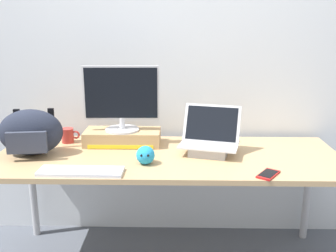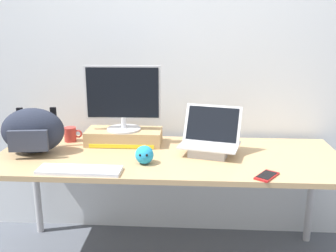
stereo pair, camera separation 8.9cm
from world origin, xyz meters
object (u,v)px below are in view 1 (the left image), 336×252
Objects in this scene: desktop_monitor at (121,99)px; open_laptop at (210,144)px; plush_toy at (145,155)px; coffee_mug at (68,135)px; cell_phone at (268,174)px; messenger_backpack at (31,133)px; toner_box_yellow at (123,137)px; external_keyboard at (81,171)px.

open_laptop is at bearing -18.17° from desktop_monitor.
open_laptop is at bearing 26.94° from plush_toy.
desktop_monitor reaches higher than coffee_mug.
messenger_backpack is at bearing -157.26° from cell_phone.
plush_toy is at bearing -19.13° from messenger_backpack.
toner_box_yellow is at bearing 15.27° from messenger_backpack.
plush_toy is (0.69, -0.14, -0.09)m from messenger_backpack.
coffee_mug is (-0.21, 0.54, 0.04)m from external_keyboard.
toner_box_yellow is 0.53m from external_keyboard.
open_laptop is (0.55, -0.17, 0.01)m from toner_box_yellow.
open_laptop is 2.37× the size of cell_phone.
desktop_monitor reaches higher than cell_phone.
coffee_mug reaches higher than cell_phone.
open_laptop is 0.42m from plush_toy.
external_keyboard reaches higher than cell_phone.
messenger_backpack is 0.71m from plush_toy.
toner_box_yellow is 4.67× the size of plush_toy.
desktop_monitor is at bearing 116.40° from plush_toy.
coffee_mug is (-0.37, 0.03, 0.00)m from toner_box_yellow.
plush_toy is at bearing -138.66° from open_laptop.
cell_phone is at bearing -36.37° from open_laptop.
desktop_monitor is 0.60m from external_keyboard.
external_keyboard is (-0.15, -0.51, -0.04)m from toner_box_yellow.
coffee_mug is 0.67m from plush_toy.
messenger_backpack is 3.26× the size of coffee_mug.
external_keyboard is 0.99m from cell_phone.
external_keyboard is at bearing -46.32° from messenger_backpack.
desktop_monitor is at bearing 177.58° from open_laptop.
desktop_monitor is 1.23× the size of open_laptop.
desktop_monitor is (0.00, -0.00, 0.26)m from toner_box_yellow.
plush_toy reaches higher than external_keyboard.
cell_phone is at bearing -19.89° from messenger_backpack.
cell_phone is (0.28, -0.34, -0.05)m from open_laptop.
desktop_monitor reaches higher than messenger_backpack.
messenger_backpack is at bearing -157.13° from toner_box_yellow.
coffee_mug is 1.16× the size of plush_toy.
messenger_backpack is at bearing -158.58° from desktop_monitor.
open_laptop is at bearing 164.26° from cell_phone.
messenger_backpack is 0.30m from coffee_mug.
cell_phone is (1.35, -0.29, -0.13)m from messenger_backpack.
cell_phone is (0.99, -0.00, -0.01)m from external_keyboard.
desktop_monitor is 1.22× the size of messenger_backpack.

